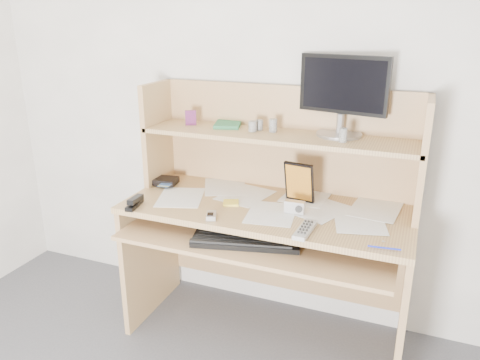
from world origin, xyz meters
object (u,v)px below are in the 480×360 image
at_px(tv_remote, 305,230).
at_px(game_case, 299,182).
at_px(keyboard, 246,239).
at_px(monitor, 343,93).
at_px(desk, 272,211).

bearing_deg(tv_remote, game_case, 112.86).
relative_size(keyboard, tv_remote, 2.66).
bearing_deg(keyboard, monitor, 42.21).
relative_size(desk, monitor, 3.21).
height_order(desk, keyboard, desk).
bearing_deg(game_case, monitor, 51.79).
distance_m(desk, game_case, 0.21).
bearing_deg(game_case, desk, -163.61).
relative_size(tv_remote, monitor, 0.45).
distance_m(keyboard, tv_remote, 0.29).
bearing_deg(desk, keyboard, -94.52).
relative_size(desk, game_case, 6.74).
xyz_separation_m(desk, keyboard, (-0.02, -0.30, -0.03)).
distance_m(keyboard, monitor, 0.83).
bearing_deg(game_case, keyboard, -107.31).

